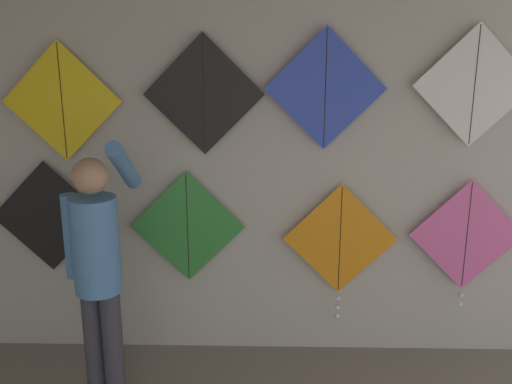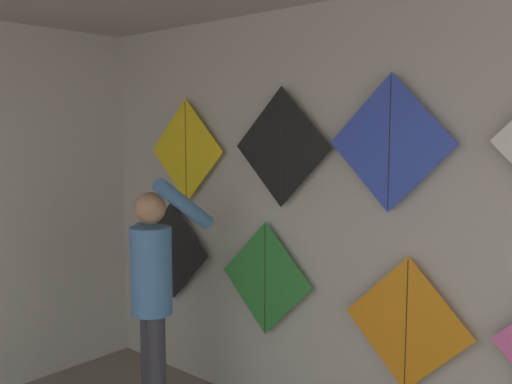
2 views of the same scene
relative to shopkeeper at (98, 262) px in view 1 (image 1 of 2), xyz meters
The scene contains 10 objects.
back_panel 1.27m from the shopkeeper, 37.01° to the left, with size 5.24×0.06×2.80m, color #BCB7AD.
shopkeeper is the anchor object (origin of this frame).
kite_0 0.82m from the shopkeeper, 129.94° to the left, with size 0.80×0.01×0.80m.
kite_1 0.77m from the shopkeeper, 54.39° to the left, with size 0.80×0.01×0.80m.
kite_2 1.65m from the shopkeeper, 22.46° to the left, with size 0.80×0.04×1.01m.
kite_3 2.48m from the shopkeeper, 14.69° to the left, with size 0.80×0.04×0.94m.
kite_4 1.14m from the shopkeeper, 119.48° to the left, with size 0.80×0.01×0.80m.
kite_5 1.27m from the shopkeeper, 46.95° to the left, with size 0.80×0.01×0.80m.
kite_6 1.80m from the shopkeeper, 24.45° to the left, with size 0.80×0.01×0.80m.
kite_7 2.62m from the shopkeeper, 15.01° to the left, with size 0.80×0.01×0.80m.
Camera 1 is at (0.06, 0.29, 2.28)m, focal length 40.00 mm.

